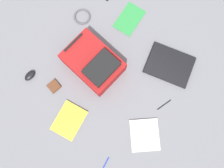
{
  "coord_description": "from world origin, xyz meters",
  "views": [
    {
      "loc": [
        -0.22,
        0.24,
        1.78
      ],
      "look_at": [
        -0.02,
        0.01,
        0.02
      ],
      "focal_mm": 36.98,
      "sensor_mm": 36.0,
      "label": 1
    }
  ],
  "objects_px": {
    "book_blue": "(69,120)",
    "pen_blue": "(104,166)",
    "book_manual": "(145,135)",
    "pen_black": "(164,105)",
    "earbud_pouch": "(54,86)",
    "computer_mouse": "(30,76)",
    "laptop": "(170,65)",
    "backpack": "(94,63)",
    "cable_coil": "(82,17)",
    "book_comic": "(129,19)"
  },
  "relations": [
    {
      "from": "book_blue",
      "to": "pen_blue",
      "type": "distance_m",
      "value": 0.43
    },
    {
      "from": "book_manual",
      "to": "pen_blue",
      "type": "distance_m",
      "value": 0.37
    },
    {
      "from": "book_manual",
      "to": "pen_black",
      "type": "bearing_deg",
      "value": -83.77
    },
    {
      "from": "earbud_pouch",
      "to": "computer_mouse",
      "type": "bearing_deg",
      "value": 16.71
    },
    {
      "from": "book_manual",
      "to": "computer_mouse",
      "type": "xyz_separation_m",
      "value": [
        0.97,
        0.23,
        0.01
      ]
    },
    {
      "from": "book_manual",
      "to": "laptop",
      "type": "bearing_deg",
      "value": -70.43
    },
    {
      "from": "earbud_pouch",
      "to": "pen_black",
      "type": "bearing_deg",
      "value": -148.88
    },
    {
      "from": "laptop",
      "to": "computer_mouse",
      "type": "relative_size",
      "value": 4.36
    },
    {
      "from": "book_manual",
      "to": "pen_black",
      "type": "xyz_separation_m",
      "value": [
        0.03,
        -0.28,
        -0.0
      ]
    },
    {
      "from": "laptop",
      "to": "earbud_pouch",
      "type": "bearing_deg",
      "value": 51.22
    },
    {
      "from": "laptop",
      "to": "pen_blue",
      "type": "height_order",
      "value": "laptop"
    },
    {
      "from": "computer_mouse",
      "to": "book_manual",
      "type": "bearing_deg",
      "value": -166.45
    },
    {
      "from": "backpack",
      "to": "book_manual",
      "type": "relative_size",
      "value": 1.36
    },
    {
      "from": "computer_mouse",
      "to": "cable_coil",
      "type": "height_order",
      "value": "computer_mouse"
    },
    {
      "from": "book_blue",
      "to": "backpack",
      "type": "bearing_deg",
      "value": -73.0
    },
    {
      "from": "book_blue",
      "to": "pen_black",
      "type": "bearing_deg",
      "value": -130.02
    },
    {
      "from": "book_blue",
      "to": "earbud_pouch",
      "type": "height_order",
      "value": "earbud_pouch"
    },
    {
      "from": "backpack",
      "to": "earbud_pouch",
      "type": "distance_m",
      "value": 0.36
    },
    {
      "from": "pen_blue",
      "to": "earbud_pouch",
      "type": "relative_size",
      "value": 1.69
    },
    {
      "from": "backpack",
      "to": "book_comic",
      "type": "bearing_deg",
      "value": -84.84
    },
    {
      "from": "book_comic",
      "to": "pen_blue",
      "type": "height_order",
      "value": "book_comic"
    },
    {
      "from": "book_blue",
      "to": "computer_mouse",
      "type": "xyz_separation_m",
      "value": [
        0.47,
        -0.06,
        0.01
      ]
    },
    {
      "from": "cable_coil",
      "to": "earbud_pouch",
      "type": "bearing_deg",
      "value": 111.0
    },
    {
      "from": "backpack",
      "to": "cable_coil",
      "type": "bearing_deg",
      "value": -35.2
    },
    {
      "from": "backpack",
      "to": "book_manual",
      "type": "height_order",
      "value": "backpack"
    },
    {
      "from": "backpack",
      "to": "book_blue",
      "type": "relative_size",
      "value": 1.52
    },
    {
      "from": "book_blue",
      "to": "pen_black",
      "type": "xyz_separation_m",
      "value": [
        -0.47,
        -0.57,
        -0.01
      ]
    },
    {
      "from": "cable_coil",
      "to": "pen_black",
      "type": "xyz_separation_m",
      "value": [
        -0.96,
        0.13,
        -0.0
      ]
    },
    {
      "from": "book_comic",
      "to": "computer_mouse",
      "type": "xyz_separation_m",
      "value": [
        0.29,
        0.87,
        0.01
      ]
    },
    {
      "from": "computer_mouse",
      "to": "earbud_pouch",
      "type": "distance_m",
      "value": 0.21
    },
    {
      "from": "pen_black",
      "to": "cable_coil",
      "type": "bearing_deg",
      "value": -7.62
    },
    {
      "from": "book_manual",
      "to": "computer_mouse",
      "type": "height_order",
      "value": "computer_mouse"
    },
    {
      "from": "cable_coil",
      "to": "pen_black",
      "type": "bearing_deg",
      "value": 172.38
    },
    {
      "from": "computer_mouse",
      "to": "pen_blue",
      "type": "bearing_deg",
      "value": 171.63
    },
    {
      "from": "cable_coil",
      "to": "pen_black",
      "type": "height_order",
      "value": "cable_coil"
    },
    {
      "from": "laptop",
      "to": "computer_mouse",
      "type": "xyz_separation_m",
      "value": [
        0.78,
        0.78,
        0.0
      ]
    },
    {
      "from": "backpack",
      "to": "laptop",
      "type": "distance_m",
      "value": 0.6
    },
    {
      "from": "laptop",
      "to": "book_manual",
      "type": "distance_m",
      "value": 0.58
    },
    {
      "from": "book_comic",
      "to": "pen_blue",
      "type": "bearing_deg",
      "value": 120.82
    },
    {
      "from": "earbud_pouch",
      "to": "cable_coil",
      "type": "bearing_deg",
      "value": -69.0
    },
    {
      "from": "pen_black",
      "to": "earbud_pouch",
      "type": "bearing_deg",
      "value": 31.12
    },
    {
      "from": "book_manual",
      "to": "book_comic",
      "type": "distance_m",
      "value": 0.94
    },
    {
      "from": "backpack",
      "to": "laptop",
      "type": "xyz_separation_m",
      "value": [
        -0.45,
        -0.39,
        -0.07
      ]
    },
    {
      "from": "pen_black",
      "to": "book_blue",
      "type": "bearing_deg",
      "value": 49.98
    },
    {
      "from": "book_blue",
      "to": "book_manual",
      "type": "bearing_deg",
      "value": -150.2
    },
    {
      "from": "book_blue",
      "to": "earbud_pouch",
      "type": "distance_m",
      "value": 0.29
    },
    {
      "from": "computer_mouse",
      "to": "earbud_pouch",
      "type": "bearing_deg",
      "value": -163.16
    },
    {
      "from": "laptop",
      "to": "pen_black",
      "type": "xyz_separation_m",
      "value": [
        -0.16,
        0.27,
        -0.01
      ]
    },
    {
      "from": "book_manual",
      "to": "cable_coil",
      "type": "bearing_deg",
      "value": -22.17
    },
    {
      "from": "computer_mouse",
      "to": "pen_black",
      "type": "relative_size",
      "value": 0.74
    }
  ]
}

